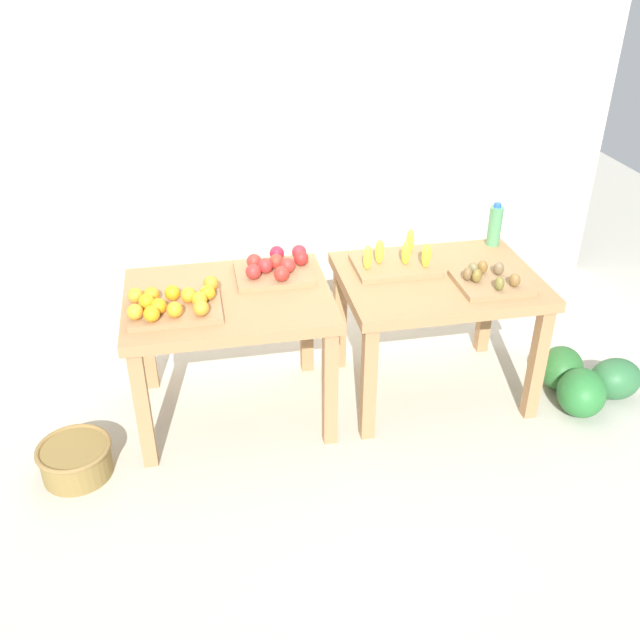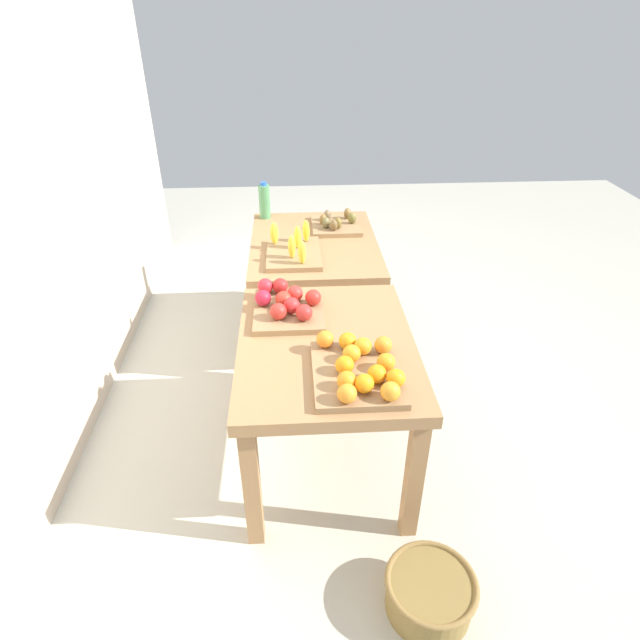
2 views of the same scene
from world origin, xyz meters
name	(u,v)px [view 1 (image 1 of 2)]	position (x,y,z in m)	size (l,w,h in m)	color
ground_plane	(335,399)	(0.00, 0.00, 0.00)	(8.00, 8.00, 0.00)	#B4B1A2
back_wall	(292,78)	(0.00, 1.35, 1.50)	(4.40, 0.12, 3.00)	beige
display_table_left	(229,313)	(-0.56, 0.00, 0.63)	(1.04, 0.80, 0.74)	#9C7249
display_table_right	(438,293)	(0.56, 0.00, 0.63)	(1.04, 0.80, 0.74)	#9C7249
orange_bin	(174,303)	(-0.82, -0.12, 0.78)	(0.46, 0.37, 0.11)	#95724B
apple_bin	(276,267)	(-0.29, 0.17, 0.78)	(0.41, 0.35, 0.11)	#95724B
banana_crate	(395,262)	(0.35, 0.13, 0.77)	(0.44, 0.32, 0.17)	#95724B
kiwi_bin	(490,280)	(0.78, -0.16, 0.77)	(0.36, 0.32, 0.10)	#95724B
water_bottle	(495,225)	(1.00, 0.32, 0.85)	(0.08, 0.08, 0.25)	#4C8C59
watermelon_pile	(585,380)	(1.39, -0.26, 0.12)	(0.60, 0.63, 0.26)	#2B6337
wicker_basket	(76,459)	(-1.37, -0.35, 0.09)	(0.36, 0.36, 0.17)	olive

